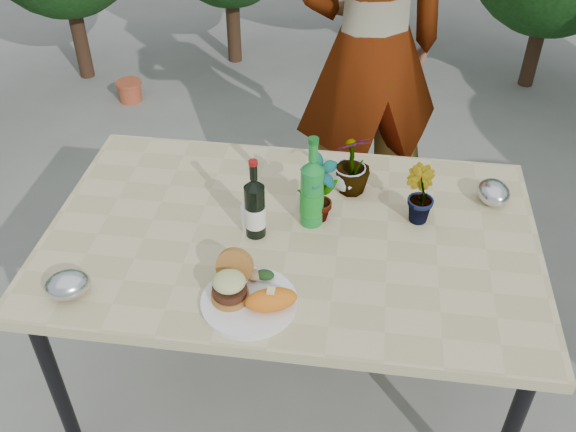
# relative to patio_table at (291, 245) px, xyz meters

# --- Properties ---
(ground) EXTENTS (80.00, 80.00, 0.00)m
(ground) POSITION_rel_patio_table_xyz_m (0.00, 0.00, -0.69)
(ground) COLOR slate
(ground) RESTS_ON ground
(patio_table) EXTENTS (1.60, 1.00, 0.75)m
(patio_table) POSITION_rel_patio_table_xyz_m (0.00, 0.00, 0.00)
(patio_table) COLOR #C9BA86
(patio_table) RESTS_ON ground
(dinner_plate) EXTENTS (0.28, 0.28, 0.01)m
(dinner_plate) POSITION_rel_patio_table_xyz_m (-0.08, -0.34, 0.06)
(dinner_plate) COLOR white
(dinner_plate) RESTS_ON patio_table
(burger_stack) EXTENTS (0.11, 0.16, 0.11)m
(burger_stack) POSITION_rel_patio_table_xyz_m (-0.13, -0.32, 0.12)
(burger_stack) COLOR #B7722D
(burger_stack) RESTS_ON dinner_plate
(sweet_potato) EXTENTS (0.17, 0.12, 0.06)m
(sweet_potato) POSITION_rel_patio_table_xyz_m (-0.01, -0.36, 0.10)
(sweet_potato) COLOR orange
(sweet_potato) RESTS_ON dinner_plate
(grilled_veg) EXTENTS (0.08, 0.05, 0.03)m
(grilled_veg) POSITION_rel_patio_table_xyz_m (-0.06, -0.24, 0.09)
(grilled_veg) COLOR olive
(grilled_veg) RESTS_ON dinner_plate
(wine_bottle) EXTENTS (0.07, 0.07, 0.29)m
(wine_bottle) POSITION_rel_patio_table_xyz_m (-0.11, -0.03, 0.16)
(wine_bottle) COLOR black
(wine_bottle) RESTS_ON patio_table
(sparkling_water) EXTENTS (0.08, 0.08, 0.33)m
(sparkling_water) POSITION_rel_patio_table_xyz_m (0.06, 0.06, 0.18)
(sparkling_water) COLOR #17832C
(sparkling_water) RESTS_ON patio_table
(plastic_cup) EXTENTS (0.07, 0.07, 0.09)m
(plastic_cup) POSITION_rel_patio_table_xyz_m (-0.13, -0.01, 0.10)
(plastic_cup) COLOR white
(plastic_cup) RESTS_ON patio_table
(seedling_left) EXTENTS (0.16, 0.15, 0.25)m
(seedling_left) POSITION_rel_patio_table_xyz_m (0.08, 0.08, 0.18)
(seedling_left) COLOR #2C5F20
(seedling_left) RESTS_ON patio_table
(seedling_mid) EXTENTS (0.14, 0.14, 0.20)m
(seedling_mid) POSITION_rel_patio_table_xyz_m (0.40, 0.13, 0.16)
(seedling_mid) COLOR #285B1F
(seedling_mid) RESTS_ON patio_table
(seedling_right) EXTENTS (0.18, 0.18, 0.22)m
(seedling_right) POSITION_rel_patio_table_xyz_m (0.18, 0.26, 0.17)
(seedling_right) COLOR #20551D
(seedling_right) RESTS_ON patio_table
(blue_bowl) EXTENTS (0.12, 0.12, 0.09)m
(blue_bowl) POSITION_rel_patio_table_xyz_m (0.17, 0.26, 0.10)
(blue_bowl) COLOR silver
(blue_bowl) RESTS_ON patio_table
(foil_packet_left) EXTENTS (0.17, 0.15, 0.08)m
(foil_packet_left) POSITION_rel_patio_table_xyz_m (-0.60, -0.37, 0.10)
(foil_packet_left) COLOR #B9BCC1
(foil_packet_left) RESTS_ON patio_table
(foil_packet_right) EXTENTS (0.13, 0.15, 0.08)m
(foil_packet_right) POSITION_rel_patio_table_xyz_m (0.67, 0.26, 0.10)
(foil_packet_right) COLOR silver
(foil_packet_right) RESTS_ON patio_table
(person) EXTENTS (0.82, 0.70, 1.90)m
(person) POSITION_rel_patio_table_xyz_m (0.21, 0.99, 0.26)
(person) COLOR #A66C53
(person) RESTS_ON ground
(terracotta_pot) EXTENTS (0.17, 0.17, 0.14)m
(terracotta_pot) POSITION_rel_patio_table_xyz_m (-1.37, 2.09, -0.62)
(terracotta_pot) COLOR #BC4F30
(terracotta_pot) RESTS_ON ground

